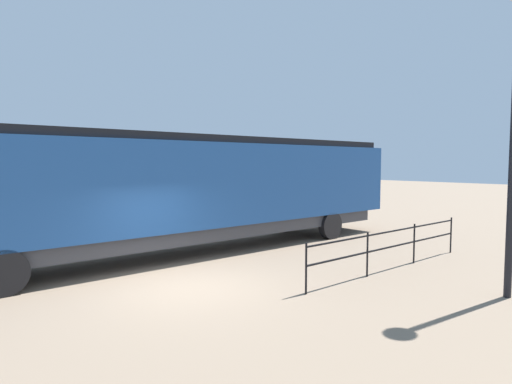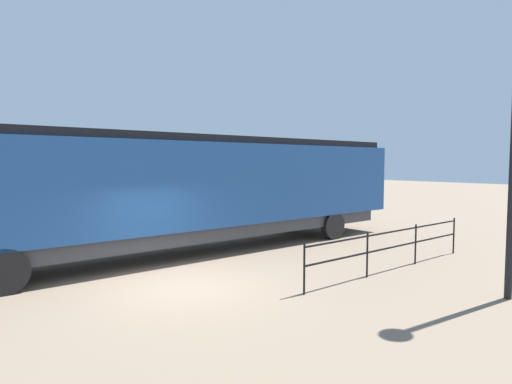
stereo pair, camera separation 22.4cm
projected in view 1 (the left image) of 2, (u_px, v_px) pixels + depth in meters
ground_plane at (184, 287)px, 10.33m from camera, size 120.00×120.00×0.00m
locomotive at (203, 187)px, 14.48m from camera, size 2.93×17.87×3.95m
platform_fence at (392, 242)px, 12.00m from camera, size 0.05×7.18×1.21m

